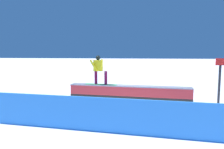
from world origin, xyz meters
name	(u,v)px	position (x,y,z in m)	size (l,w,h in m)	color
ground_plane	(129,101)	(0.00, 0.00, 0.00)	(120.00, 120.00, 0.00)	white
grind_box	(129,94)	(0.00, 0.00, 0.33)	(5.64, 1.06, 0.73)	red
snowboarder	(99,69)	(1.43, -0.15, 1.48)	(1.55, 0.47, 1.39)	green
safety_fence	(122,116)	(0.00, 4.00, 0.50)	(8.46, 0.06, 1.01)	#3187EA
trail_marker	(220,80)	(-3.92, 0.14, 1.07)	(0.40, 0.10, 2.01)	#262628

